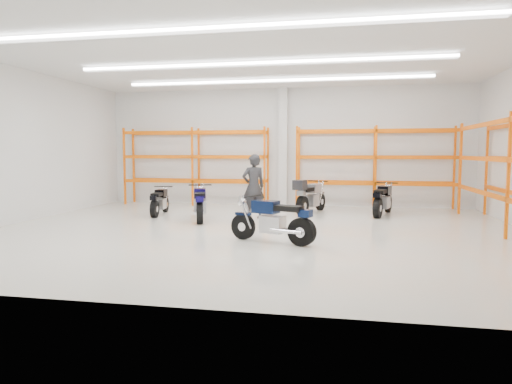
% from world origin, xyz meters
% --- Properties ---
extents(ground, '(14.00, 14.00, 0.00)m').
position_xyz_m(ground, '(0.00, 0.00, 0.00)').
color(ground, silver).
rests_on(ground, ground).
extents(room_shell, '(14.02, 12.02, 4.51)m').
position_xyz_m(room_shell, '(0.00, 0.03, 3.28)').
color(room_shell, white).
rests_on(room_shell, ground).
extents(motorcycle_main, '(2.07, 1.00, 1.06)m').
position_xyz_m(motorcycle_main, '(0.79, -1.49, 0.49)').
color(motorcycle_main, black).
rests_on(motorcycle_main, ground).
extents(motorcycle_back_a, '(0.62, 1.86, 0.92)m').
position_xyz_m(motorcycle_back_a, '(-3.60, 2.32, 0.43)').
color(motorcycle_back_a, black).
rests_on(motorcycle_back_a, ground).
extents(motorcycle_back_b, '(0.90, 2.09, 1.05)m').
position_xyz_m(motorcycle_back_b, '(-1.94, 1.46, 0.49)').
color(motorcycle_back_b, black).
rests_on(motorcycle_back_b, ground).
extents(motorcycle_back_c, '(1.07, 2.22, 1.17)m').
position_xyz_m(motorcycle_back_c, '(1.17, 3.65, 0.56)').
color(motorcycle_back_c, black).
rests_on(motorcycle_back_c, ground).
extents(motorcycle_back_d, '(0.94, 2.08, 1.05)m').
position_xyz_m(motorcycle_back_d, '(3.54, 3.62, 0.49)').
color(motorcycle_back_d, black).
rests_on(motorcycle_back_d, ground).
extents(standing_man, '(0.87, 0.79, 2.00)m').
position_xyz_m(standing_man, '(-0.43, 2.13, 1.00)').
color(standing_man, black).
rests_on(standing_man, ground).
extents(structural_column, '(0.32, 0.32, 4.50)m').
position_xyz_m(structural_column, '(0.00, 5.82, 2.25)').
color(structural_column, white).
rests_on(structural_column, ground).
extents(pallet_racking_back_left, '(5.67, 0.87, 3.00)m').
position_xyz_m(pallet_racking_back_left, '(-3.40, 5.48, 1.79)').
color(pallet_racking_back_left, '#FB4704').
rests_on(pallet_racking_back_left, ground).
extents(pallet_racking_back_right, '(5.67, 0.87, 3.00)m').
position_xyz_m(pallet_racking_back_right, '(3.40, 5.48, 1.79)').
color(pallet_racking_back_right, '#FB4704').
rests_on(pallet_racking_back_right, ground).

